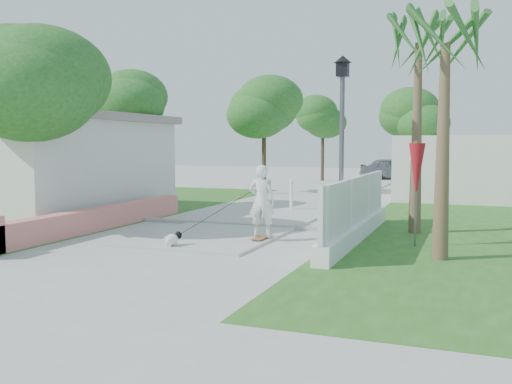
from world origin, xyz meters
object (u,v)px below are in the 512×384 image
at_px(patio_umbrella, 417,171).
at_px(street_lamp, 342,138).
at_px(parked_car, 393,169).
at_px(skateboarder, 225,210).
at_px(bollard, 291,194).
at_px(dog, 173,239).

bearing_deg(patio_umbrella, street_lamp, 152.24).
height_order(street_lamp, parked_car, street_lamp).
bearing_deg(skateboarder, street_lamp, -145.61).
bearing_deg(skateboarder, bollard, -94.50).
bearing_deg(parked_car, patio_umbrella, 170.02).
relative_size(bollard, parked_car, 0.26).
relative_size(skateboarder, dog, 3.59).
distance_m(bollard, parked_car, 18.38).
distance_m(street_lamp, parked_car, 22.98).
relative_size(bollard, patio_umbrella, 0.47).
distance_m(street_lamp, dog, 4.88).
distance_m(dog, parked_car, 26.00).
bearing_deg(street_lamp, patio_umbrella, -27.76).
height_order(street_lamp, bollard, street_lamp).
height_order(bollard, patio_umbrella, patio_umbrella).
relative_size(bollard, skateboarder, 0.58).
height_order(skateboarder, parked_car, skateboarder).
bearing_deg(bollard, street_lamp, -59.04).
bearing_deg(street_lamp, parked_car, 94.25).
bearing_deg(parked_car, skateboarder, 160.20).
relative_size(street_lamp, skateboarder, 2.38).
bearing_deg(parked_car, street_lamp, 165.69).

